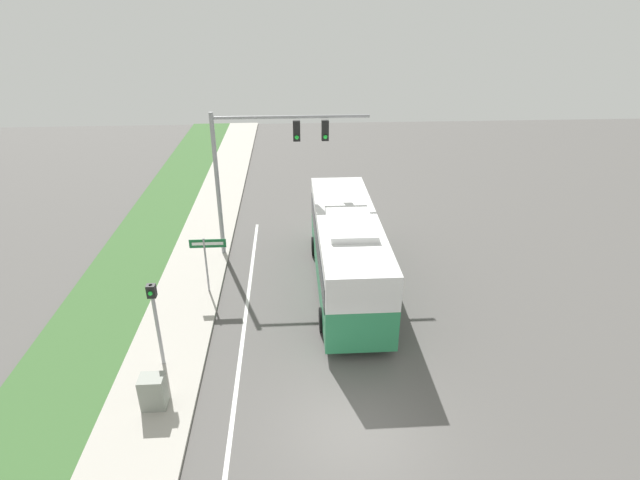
# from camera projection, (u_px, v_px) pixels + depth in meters

# --- Properties ---
(ground_plane) EXTENTS (80.00, 80.00, 0.00)m
(ground_plane) POSITION_uv_depth(u_px,v_px,m) (354.00, 430.00, 14.63)
(ground_plane) COLOR #565451
(sidewalk) EXTENTS (2.80, 80.00, 0.12)m
(sidewalk) POSITION_uv_depth(u_px,v_px,m) (139.00, 439.00, 14.26)
(sidewalk) COLOR #ADA89E
(sidewalk) RESTS_ON ground_plane
(grass_verge) EXTENTS (3.60, 80.00, 0.10)m
(grass_verge) POSITION_uv_depth(u_px,v_px,m) (24.00, 444.00, 14.09)
(grass_verge) COLOR #3D6633
(grass_verge) RESTS_ON ground_plane
(lane_divider_near) EXTENTS (0.14, 30.00, 0.01)m
(lane_divider_near) POSITION_uv_depth(u_px,v_px,m) (230.00, 436.00, 14.43)
(lane_divider_near) COLOR silver
(lane_divider_near) RESTS_ON ground_plane
(bus) EXTENTS (2.70, 10.01, 3.58)m
(bus) POSITION_uv_depth(u_px,v_px,m) (347.00, 247.00, 21.02)
(bus) COLOR #2D8956
(bus) RESTS_ON ground_plane
(signal_gantry) EXTENTS (7.06, 0.41, 6.96)m
(signal_gantry) POSITION_uv_depth(u_px,v_px,m) (261.00, 155.00, 22.60)
(signal_gantry) COLOR #939399
(signal_gantry) RESTS_ON ground_plane
(pedestrian_signal) EXTENTS (0.28, 0.34, 3.24)m
(pedestrian_signal) POSITION_uv_depth(u_px,v_px,m) (155.00, 313.00, 16.22)
(pedestrian_signal) COLOR #939399
(pedestrian_signal) RESTS_ON ground_plane
(street_sign) EXTENTS (1.50, 0.08, 2.61)m
(street_sign) POSITION_uv_depth(u_px,v_px,m) (207.00, 255.00, 20.60)
(street_sign) COLOR #939399
(street_sign) RESTS_ON ground_plane
(utility_cabinet) EXTENTS (0.74, 0.60, 1.09)m
(utility_cabinet) POSITION_uv_depth(u_px,v_px,m) (153.00, 392.00, 15.11)
(utility_cabinet) COLOR gray
(utility_cabinet) RESTS_ON sidewalk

